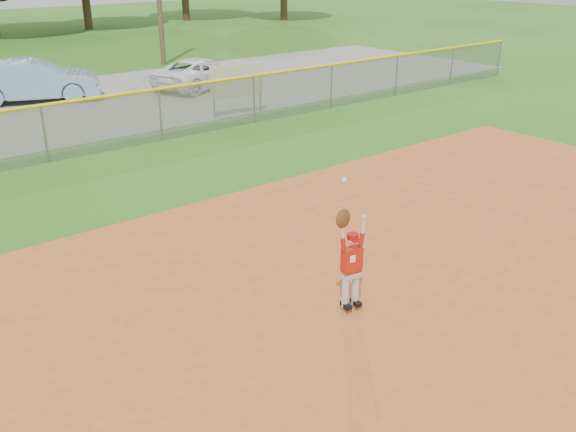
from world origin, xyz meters
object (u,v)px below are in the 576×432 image
object	(u,v)px
car_blue	(34,81)
sponsor_sign	(237,82)
ballplayer	(350,258)
car_white_b	(201,73)

from	to	relation	value
car_blue	sponsor_sign	world-z (taller)	sponsor_sign
car_blue	ballplayer	bearing A→B (deg)	-162.70
car_blue	ballplayer	size ratio (longest dim) A/B	2.18
car_blue	sponsor_sign	distance (m)	7.81
car_white_b	sponsor_sign	size ratio (longest dim) A/B	2.23
car_blue	car_white_b	bearing A→B (deg)	-83.34
car_white_b	sponsor_sign	world-z (taller)	sponsor_sign
car_white_b	ballplayer	world-z (taller)	ballplayer
sponsor_sign	ballplayer	world-z (taller)	ballplayer
ballplayer	sponsor_sign	bearing A→B (deg)	62.59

